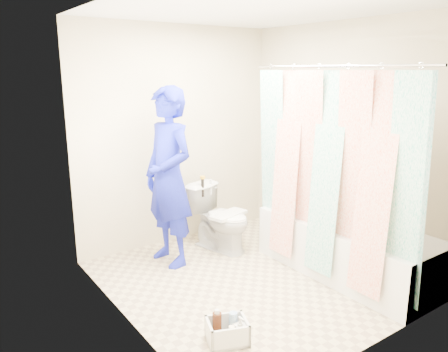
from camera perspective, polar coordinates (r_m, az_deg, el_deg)
floor at (r=4.23m, az=3.27°, el=-13.36°), size 2.60×2.60×0.00m
ceiling at (r=3.80m, az=3.80°, el=20.93°), size 2.40×2.60×0.02m
wall_back at (r=4.90m, az=-6.10°, el=5.16°), size 2.40×0.02×2.40m
wall_front at (r=2.96m, az=19.49°, el=-1.17°), size 2.40×0.02×2.40m
wall_left at (r=3.23m, az=-13.30°, el=0.45°), size 0.02×2.60×2.40m
wall_right at (r=4.67m, az=15.09°, el=4.35°), size 0.02×2.60×2.40m
bathtub at (r=4.40m, az=15.67°, el=-8.91°), size 0.70×1.75×0.50m
curtain_rod at (r=3.82m, az=14.11°, el=13.75°), size 0.02×1.90×0.02m
shower_curtain at (r=3.93m, az=13.33°, el=0.06°), size 0.06×1.75×1.80m
toilet at (r=4.77m, az=-0.47°, el=-5.48°), size 0.56×0.77×0.71m
tank_lid at (r=4.68m, az=0.60°, el=-5.06°), size 0.47×0.29×0.03m
tank_internals at (r=4.76m, az=-2.53°, el=-1.21°), size 0.17×0.08×0.23m
plumber at (r=4.33m, az=-7.23°, el=-0.18°), size 0.49×0.69×1.78m
cleaning_caddy at (r=3.34m, az=0.60°, el=-19.71°), size 0.35×0.32×0.22m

